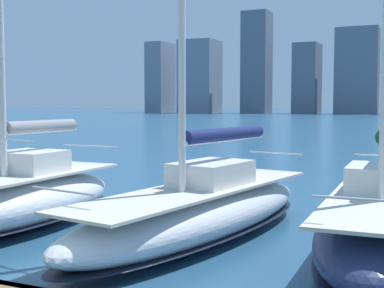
{
  "coord_description": "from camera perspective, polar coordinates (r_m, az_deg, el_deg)",
  "views": [
    {
      "loc": [
        -4.96,
        4.27,
        3.13
      ],
      "look_at": [
        0.14,
        -6.8,
        2.2
      ],
      "focal_mm": 50.0,
      "sensor_mm": 36.0,
      "label": 1
    }
  ],
  "objects": [
    {
      "name": "sailboat_forest",
      "position": [
        11.24,
        19.69,
        -8.11
      ],
      "size": [
        2.66,
        7.43,
        10.38
      ],
      "color": "navy",
      "rests_on": "ground"
    },
    {
      "name": "sailboat_grey",
      "position": [
        14.23,
        -17.85,
        -5.32
      ],
      "size": [
        2.63,
        6.77,
        12.43
      ],
      "color": "white",
      "rests_on": "ground"
    },
    {
      "name": "sailboat_navy",
      "position": [
        12.38,
        0.85,
        -7.01
      ],
      "size": [
        3.69,
        9.21,
        9.83
      ],
      "color": "silver",
      "rests_on": "ground"
    }
  ]
}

